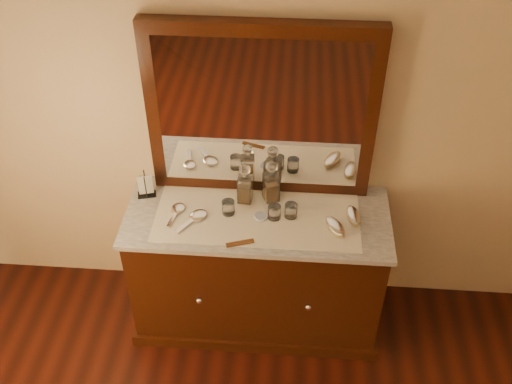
# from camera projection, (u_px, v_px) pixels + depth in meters

# --- Properties ---
(dresser_cabinet) EXTENTS (1.40, 0.55, 0.82)m
(dresser_cabinet) POSITION_uv_depth(u_px,v_px,m) (257.00, 270.00, 3.45)
(dresser_cabinet) COLOR black
(dresser_cabinet) RESTS_ON floor
(dresser_plinth) EXTENTS (1.46, 0.59, 0.08)m
(dresser_plinth) POSITION_uv_depth(u_px,v_px,m) (257.00, 310.00, 3.69)
(dresser_plinth) COLOR black
(dresser_plinth) RESTS_ON floor
(knob_left) EXTENTS (0.04, 0.04, 0.04)m
(knob_left) POSITION_uv_depth(u_px,v_px,m) (199.00, 300.00, 3.23)
(knob_left) COLOR silver
(knob_left) RESTS_ON dresser_cabinet
(knob_right) EXTENTS (0.04, 0.04, 0.04)m
(knob_right) POSITION_uv_depth(u_px,v_px,m) (308.00, 307.00, 3.19)
(knob_right) COLOR silver
(knob_right) RESTS_ON dresser_cabinet
(marble_top) EXTENTS (1.44, 0.59, 0.03)m
(marble_top) POSITION_uv_depth(u_px,v_px,m) (257.00, 217.00, 3.18)
(marble_top) COLOR silver
(marble_top) RESTS_ON dresser_cabinet
(mirror_frame) EXTENTS (1.20, 0.08, 1.00)m
(mirror_frame) POSITION_uv_depth(u_px,v_px,m) (261.00, 112.00, 3.03)
(mirror_frame) COLOR black
(mirror_frame) RESTS_ON marble_top
(mirror_glass) EXTENTS (1.06, 0.01, 0.86)m
(mirror_glass) POSITION_uv_depth(u_px,v_px,m) (261.00, 116.00, 3.01)
(mirror_glass) COLOR white
(mirror_glass) RESTS_ON marble_top
(lace_runner) EXTENTS (1.10, 0.45, 0.00)m
(lace_runner) POSITION_uv_depth(u_px,v_px,m) (257.00, 217.00, 3.15)
(lace_runner) COLOR beige
(lace_runner) RESTS_ON marble_top
(pin_dish) EXTENTS (0.09, 0.09, 0.01)m
(pin_dish) POSITION_uv_depth(u_px,v_px,m) (261.00, 216.00, 3.15)
(pin_dish) COLOR white
(pin_dish) RESTS_ON lace_runner
(comb) EXTENTS (0.15, 0.07, 0.01)m
(comb) POSITION_uv_depth(u_px,v_px,m) (240.00, 243.00, 3.00)
(comb) COLOR brown
(comb) RESTS_ON lace_runner
(napkin_rack) EXTENTS (0.11, 0.08, 0.15)m
(napkin_rack) POSITION_uv_depth(u_px,v_px,m) (146.00, 186.00, 3.26)
(napkin_rack) COLOR black
(napkin_rack) RESTS_ON marble_top
(decanter_left) EXTENTS (0.08, 0.08, 0.25)m
(decanter_left) POSITION_uv_depth(u_px,v_px,m) (245.00, 187.00, 3.20)
(decanter_left) COLOR #9B5E16
(decanter_left) RESTS_ON lace_runner
(decanter_right) EXTENTS (0.10, 0.10, 0.26)m
(decanter_right) POSITION_uv_depth(u_px,v_px,m) (271.00, 185.00, 3.21)
(decanter_right) COLOR #9B5E16
(decanter_right) RESTS_ON lace_runner
(brush_near) EXTENTS (0.14, 0.18, 0.05)m
(brush_near) POSITION_uv_depth(u_px,v_px,m) (335.00, 227.00, 3.06)
(brush_near) COLOR #9C8A60
(brush_near) RESTS_ON lace_runner
(brush_far) EXTENTS (0.10, 0.16, 0.04)m
(brush_far) POSITION_uv_depth(u_px,v_px,m) (354.00, 216.00, 3.13)
(brush_far) COLOR #9C8A60
(brush_far) RESTS_ON lace_runner
(hand_mirror_outer) EXTENTS (0.09, 0.20, 0.02)m
(hand_mirror_outer) POSITION_uv_depth(u_px,v_px,m) (177.00, 210.00, 3.18)
(hand_mirror_outer) COLOR silver
(hand_mirror_outer) RESTS_ON lace_runner
(hand_mirror_inner) EXTENTS (0.17, 0.22, 0.02)m
(hand_mirror_inner) POSITION_uv_depth(u_px,v_px,m) (196.00, 217.00, 3.14)
(hand_mirror_inner) COLOR silver
(hand_mirror_inner) RESTS_ON lace_runner
(tumblers) EXTENTS (0.41, 0.09, 0.08)m
(tumblers) POSITION_uv_depth(u_px,v_px,m) (264.00, 210.00, 3.14)
(tumblers) COLOR white
(tumblers) RESTS_ON lace_runner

